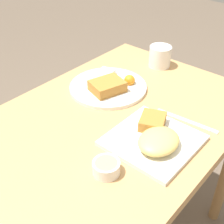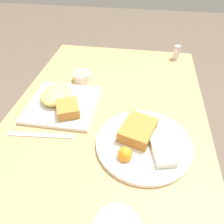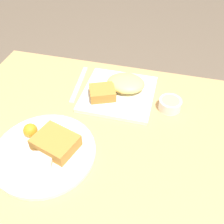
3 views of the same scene
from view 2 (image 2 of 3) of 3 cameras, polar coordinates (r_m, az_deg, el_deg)
name	(u,v)px [view 2 (image 2 of 3)]	position (r m, az deg, el deg)	size (l,w,h in m)	color
ground_plane	(109,206)	(1.43, -0.66, -23.27)	(8.00, 8.00, 0.00)	brown
dining_table	(108,128)	(0.88, -0.99, -4.29)	(1.06, 0.72, 0.75)	tan
plate_square_near	(61,101)	(0.85, -13.16, 2.85)	(0.25, 0.25, 0.06)	white
plate_oval_far	(143,141)	(0.69, 8.10, -7.50)	(0.30, 0.30, 0.05)	white
sauce_ramekin	(82,76)	(0.98, -7.76, 9.28)	(0.08, 0.08, 0.04)	white
salt_shaker	(176,53)	(1.19, 16.47, 14.50)	(0.03, 0.03, 0.07)	white
butter_knife	(40,135)	(0.76, -18.29, -5.76)	(0.04, 0.22, 0.00)	silver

